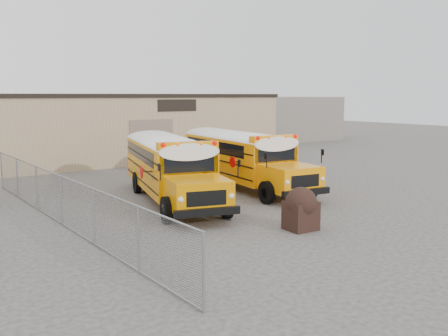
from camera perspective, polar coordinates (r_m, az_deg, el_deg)
ground at (r=18.99m, az=2.60°, el=-5.66°), size 120.00×120.00×0.00m
warehouse at (r=36.29m, az=-17.66°, el=4.44°), size 30.20×10.20×4.67m
chainlink_fence at (r=18.58m, az=-18.08°, el=-3.53°), size 0.07×18.07×1.81m
distant_building_right at (r=52.36m, az=6.62°, el=5.66°), size 10.00×8.00×4.40m
school_bus_left at (r=27.73m, az=-9.03°, el=2.15°), size 5.04×10.03×2.86m
school_bus_right at (r=30.18m, az=-3.62°, el=2.71°), size 3.67×9.91×2.83m
tarp_bundle at (r=17.31m, az=8.79°, el=-4.54°), size 1.09×1.09×1.49m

